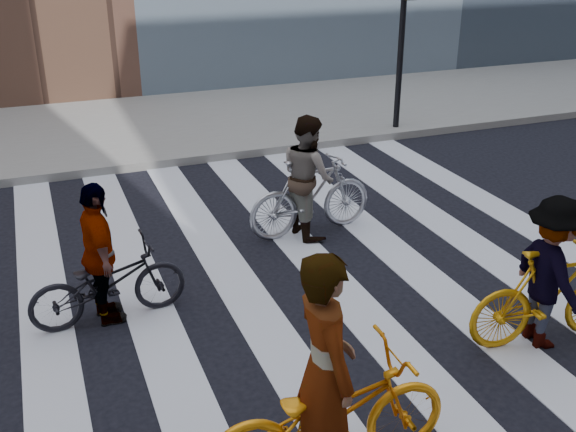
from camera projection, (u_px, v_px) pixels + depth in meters
ground at (295, 296)px, 7.87m from camera, size 100.00×100.00×0.00m
sidewalk_far at (164, 125)px, 14.25m from camera, size 100.00×5.00×0.15m
zebra_crosswalk at (295, 295)px, 7.87m from camera, size 8.25×10.00×0.01m
traffic_signal at (405, 21)px, 12.97m from camera, size 0.22×0.42×3.33m
bike_yellow_left at (330, 416)px, 5.18m from camera, size 2.00×0.74×1.04m
bike_silver_mid at (311, 196)px, 9.28m from camera, size 1.88×0.67×1.11m
bike_yellow_right at (551, 296)px, 6.82m from camera, size 1.83×0.72×1.07m
bike_dark_rear at (108, 283)px, 7.25m from camera, size 1.73×0.73×0.89m
rider_left at (325, 370)px, 4.98m from camera, size 0.48×0.72×1.94m
rider_mid at (308, 176)px, 9.14m from camera, size 0.71×0.87×1.70m
rider_right at (551, 273)px, 6.70m from camera, size 0.72×1.11×1.61m
rider_rear at (100, 255)px, 7.09m from camera, size 0.47×0.96×1.60m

